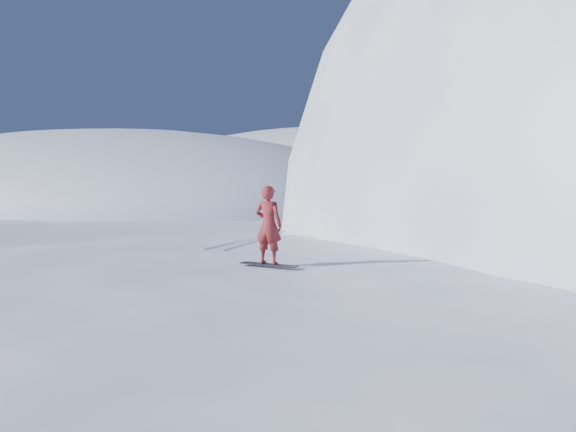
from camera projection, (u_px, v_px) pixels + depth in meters
name	position (u px, v px, depth m)	size (l,w,h in m)	color
ground	(192.00, 353.00, 13.09)	(400.00, 400.00, 0.00)	white
near_ridge	(281.00, 328.00, 15.30)	(36.00, 28.00, 4.80)	white
far_ridge_a	(93.00, 205.00, 98.24)	(120.00, 70.00, 28.00)	white
far_ridge_c	(336.00, 200.00, 128.98)	(140.00, 90.00, 36.00)	white
wind_bumps	(221.00, 329.00, 15.23)	(16.00, 14.40, 1.00)	white
snowboard	(269.00, 264.00, 12.08)	(1.45, 0.27, 0.02)	black
snowboarder	(269.00, 225.00, 12.02)	(0.67, 0.44, 1.85)	maroon
vapor_plume	(71.00, 217.00, 64.06)	(11.45, 9.16, 8.02)	white
board_tracks	(254.00, 238.00, 17.62)	(1.23, 5.99, 0.04)	silver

